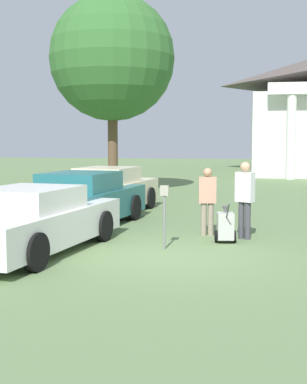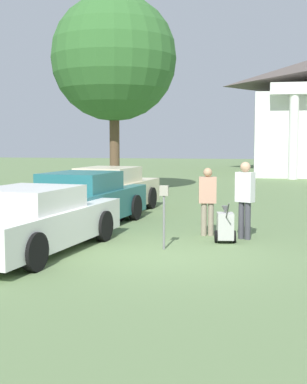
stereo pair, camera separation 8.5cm
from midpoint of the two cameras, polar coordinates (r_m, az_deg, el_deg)
ground_plane at (r=10.81m, az=1.32°, el=-6.87°), size 120.00×120.00×0.00m
parked_car_white at (r=11.40m, az=-12.90°, el=-3.05°), size 2.52×5.13×1.36m
parked_car_teal at (r=14.54m, az=-7.69°, el=-0.95°), size 2.51×5.09×1.48m
parked_car_cream at (r=17.19m, az=-4.86°, el=0.07°), size 2.41×4.87×1.48m
parking_meter at (r=11.34m, az=0.96°, el=-1.39°), size 0.18×0.09×1.37m
person_worker at (r=13.05m, az=5.58°, el=-0.57°), size 0.44×0.27×1.66m
person_supervisor at (r=12.70m, az=9.53°, el=-0.31°), size 0.47×0.40×1.82m
equipment_cart at (r=12.27m, az=7.47°, el=-3.59°), size 0.51×1.00×1.00m
shade_tree at (r=24.23m, az=-4.53°, el=14.04°), size 5.51×5.51×8.70m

